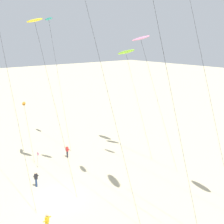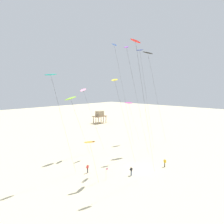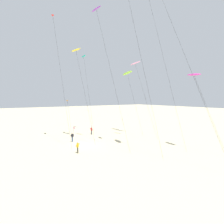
# 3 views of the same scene
# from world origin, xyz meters

# --- Properties ---
(ground_plane) EXTENTS (260.00, 260.00, 0.00)m
(ground_plane) POSITION_xyz_m (0.00, 0.00, 0.00)
(ground_plane) COLOR beige
(kite_teal) EXTENTS (5.47, 0.64, 18.05)m
(kite_teal) POSITION_xyz_m (-14.09, 7.46, 17.38)
(kite_teal) COLOR teal
(kite_teal) RESTS_ON ground
(kite_lime) EXTENTS (6.76, 0.98, 14.07)m
(kite_lime) POSITION_xyz_m (-5.94, 14.17, 13.46)
(kite_lime) COLOR #8CD833
(kite_lime) RESTS_ON ground
(kite_yellow) EXTENTS (8.02, 1.29, 17.36)m
(kite_yellow) POSITION_xyz_m (-5.76, 1.49, 16.85)
(kite_yellow) COLOR yellow
(kite_yellow) RESTS_ON ground
(kite_pink) EXTENTS (7.78, 1.51, 15.81)m
(kite_pink) POSITION_xyz_m (-2.78, 13.75, 15.12)
(kite_pink) COLOR pink
(kite_pink) RESTS_ON ground
(kite_orange) EXTENTS (2.85, 1.10, 7.55)m
(kite_orange) POSITION_xyz_m (-11.15, 1.86, 7.25)
(kite_orange) COLOR orange
(kite_orange) RESTS_ON ground
(kite_flyer_nearest) EXTENTS (0.61, 0.63, 1.67)m
(kite_flyer_nearest) POSITION_xyz_m (-3.57, -0.53, 0.89)
(kite_flyer_nearest) COLOR navy
(kite_flyer_nearest) RESTS_ON ground
(kite_flyer_middle) EXTENTS (0.71, 0.72, 1.67)m
(kite_flyer_middle) POSITION_xyz_m (4.05, -3.14, 0.89)
(kite_flyer_middle) COLOR #4C4738
(kite_flyer_middle) RESTS_ON ground
(kite_flyer_furthest) EXTENTS (0.57, 0.55, 1.67)m
(kite_flyer_furthest) POSITION_xyz_m (-8.25, 6.07, 0.89)
(kite_flyer_furthest) COLOR #33333D
(kite_flyer_furthest) RESTS_ON ground
(marker_flag) EXTENTS (0.57, 0.05, 2.10)m
(marker_flag) POSITION_xyz_m (-7.68, 1.67, 1.49)
(marker_flag) COLOR gray
(marker_flag) RESTS_ON ground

